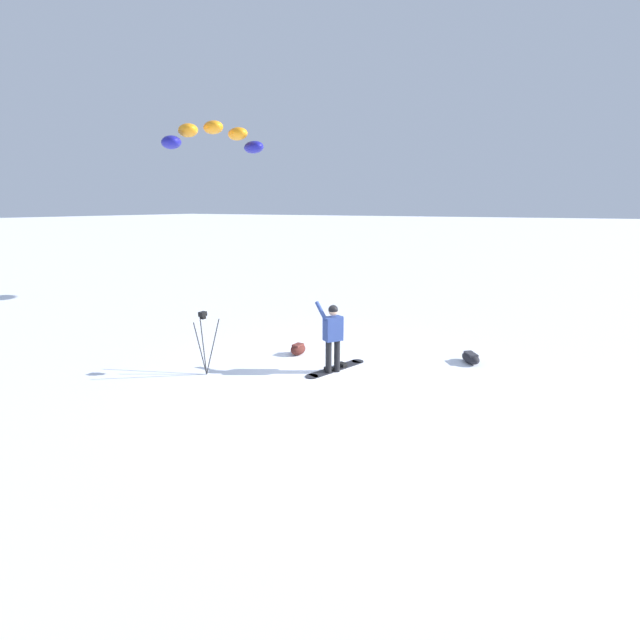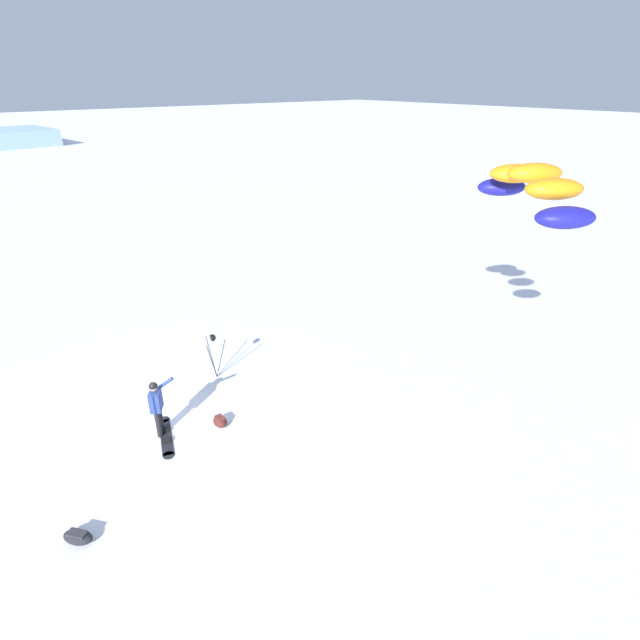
{
  "view_description": "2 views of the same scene",
  "coord_description": "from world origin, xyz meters",
  "px_view_note": "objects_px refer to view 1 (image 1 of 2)",
  "views": [
    {
      "loc": [
        -4.19,
        8.41,
        3.73
      ],
      "look_at": [
        0.87,
        -0.86,
        1.03
      ],
      "focal_mm": 25.25,
      "sensor_mm": 36.0,
      "label": 1
    },
    {
      "loc": [
        -3.08,
        -10.87,
        8.41
      ],
      "look_at": [
        3.67,
        -2.65,
        3.15
      ],
      "focal_mm": 27.66,
      "sensor_mm": 36.0,
      "label": 2
    }
  ],
  "objects_px": {
    "snowboard": "(336,368)",
    "camera_tripod": "(204,330)",
    "traction_kite": "(214,136)",
    "snowboarder": "(333,332)",
    "gear_bag_small": "(471,358)",
    "gear_bag_large": "(298,349)"
  },
  "relations": [
    {
      "from": "snowboarder",
      "to": "camera_tripod",
      "type": "relative_size",
      "value": 1.1
    },
    {
      "from": "snowboarder",
      "to": "traction_kite",
      "type": "height_order",
      "value": "traction_kite"
    },
    {
      "from": "snowboard",
      "to": "gear_bag_large",
      "type": "relative_size",
      "value": 3.46
    },
    {
      "from": "gear_bag_large",
      "to": "camera_tripod",
      "type": "relative_size",
      "value": 0.34
    },
    {
      "from": "traction_kite",
      "to": "snowboard",
      "type": "bearing_deg",
      "value": 147.61
    },
    {
      "from": "gear_bag_large",
      "to": "snowboarder",
      "type": "bearing_deg",
      "value": 152.87
    },
    {
      "from": "snowboard",
      "to": "traction_kite",
      "type": "distance_m",
      "value": 10.77
    },
    {
      "from": "traction_kite",
      "to": "gear_bag_large",
      "type": "distance_m",
      "value": 9.6
    },
    {
      "from": "gear_bag_large",
      "to": "camera_tripod",
      "type": "height_order",
      "value": "camera_tripod"
    },
    {
      "from": "snowboard",
      "to": "camera_tripod",
      "type": "height_order",
      "value": "camera_tripod"
    },
    {
      "from": "traction_kite",
      "to": "camera_tripod",
      "type": "height_order",
      "value": "traction_kite"
    },
    {
      "from": "snowboard",
      "to": "camera_tripod",
      "type": "relative_size",
      "value": 1.16
    },
    {
      "from": "gear_bag_large",
      "to": "gear_bag_small",
      "type": "height_order",
      "value": "gear_bag_large"
    },
    {
      "from": "traction_kite",
      "to": "camera_tripod",
      "type": "xyz_separation_m",
      "value": [
        -5.03,
        6.44,
        -5.15
      ]
    },
    {
      "from": "traction_kite",
      "to": "gear_bag_large",
      "type": "bearing_deg",
      "value": 145.27
    },
    {
      "from": "snowboarder",
      "to": "traction_kite",
      "type": "distance_m",
      "value": 10.38
    },
    {
      "from": "snowboarder",
      "to": "gear_bag_small",
      "type": "relative_size",
      "value": 2.28
    },
    {
      "from": "snowboarder",
      "to": "camera_tripod",
      "type": "xyz_separation_m",
      "value": [
        2.45,
        1.5,
        0.08
      ]
    },
    {
      "from": "snowboard",
      "to": "gear_bag_small",
      "type": "xyz_separation_m",
      "value": [
        -2.7,
        -1.94,
        0.11
      ]
    },
    {
      "from": "snowboard",
      "to": "traction_kite",
      "type": "relative_size",
      "value": 0.45
    },
    {
      "from": "snowboarder",
      "to": "gear_bag_small",
      "type": "height_order",
      "value": "snowboarder"
    },
    {
      "from": "snowboarder",
      "to": "snowboard",
      "type": "relative_size",
      "value": 0.94
    }
  ]
}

